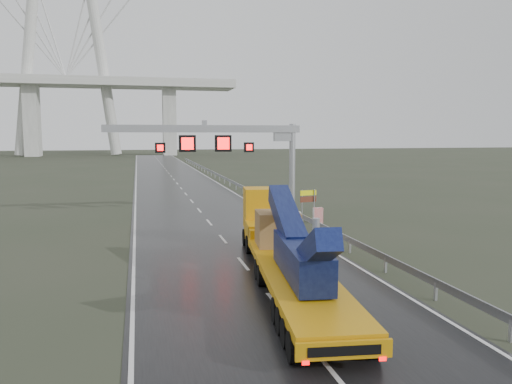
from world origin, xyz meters
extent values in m
plane|color=#2E3625|center=(0.00, 0.00, 0.00)|extent=(400.00, 400.00, 0.00)
cube|color=black|center=(0.00, 40.00, 0.01)|extent=(11.00, 200.00, 0.02)
cube|color=#B2B2AD|center=(6.90, 18.00, 0.15)|extent=(1.20, 1.20, 0.30)
cylinder|color=#9C9EA5|center=(6.90, 18.00, 3.60)|extent=(0.48, 0.48, 7.20)
cube|color=#9C9EA5|center=(0.00, 18.00, 6.80)|extent=(14.80, 0.55, 0.55)
cube|color=#9C9EA5|center=(6.10, 18.00, 6.30)|extent=(1.40, 0.35, 0.90)
cube|color=#9C9EA5|center=(0.00, 18.00, 7.25)|extent=(0.35, 0.35, 0.35)
cube|color=black|center=(-1.30, 17.95, 5.70)|extent=(1.25, 0.25, 1.25)
cube|color=#FF0C0C|center=(-1.30, 17.81, 5.70)|extent=(0.90, 0.02, 0.90)
cube|color=black|center=(1.40, 17.95, 5.70)|extent=(1.25, 0.25, 1.25)
cube|color=#FF0C0C|center=(1.40, 17.81, 5.70)|extent=(0.90, 0.02, 0.90)
cube|color=black|center=(-3.30, 17.95, 5.40)|extent=(0.75, 0.25, 0.75)
cube|color=#FF0C0C|center=(-3.30, 17.81, 5.40)|extent=(0.54, 0.02, 0.54)
cube|color=black|center=(3.40, 17.95, 5.40)|extent=(0.75, 0.25, 0.75)
cube|color=#FF0C0C|center=(3.40, 17.81, 5.40)|extent=(0.54, 0.02, 0.54)
cube|color=#B2B2AD|center=(-35.00, 140.00, 10.50)|extent=(4.00, 6.00, 21.00)
cube|color=#B2B2AD|center=(5.00, 140.00, 10.50)|extent=(4.00, 6.00, 21.00)
cube|color=#C5830A|center=(0.94, -1.57, 0.94)|extent=(3.97, 12.75, 0.31)
cube|color=#C5830A|center=(0.18, -7.93, 0.76)|extent=(2.59, 0.41, 0.49)
cube|color=black|center=(0.18, -8.00, 0.76)|extent=(1.96, 0.25, 0.27)
cube|color=#FF0505|center=(-0.85, -7.87, 0.49)|extent=(0.20, 0.06, 0.11)
cube|color=#FF0505|center=(1.20, -8.12, 0.49)|extent=(0.20, 0.06, 0.11)
cube|color=#C5830A|center=(1.72, 5.02, 1.30)|extent=(2.44, 1.34, 0.45)
cube|color=#C5830A|center=(1.88, 6.44, 1.08)|extent=(2.63, 2.94, 1.08)
cube|color=#C5830A|center=(2.07, 8.04, 2.15)|extent=(2.44, 2.04, 2.33)
cube|color=black|center=(2.18, 8.95, 2.42)|extent=(2.05, 0.29, 1.08)
cube|color=#0F1547|center=(0.83, -2.46, 1.79)|extent=(1.88, 5.49, 1.25)
cube|color=#0F1547|center=(1.20, 0.65, 2.87)|extent=(1.47, 5.01, 2.29)
cube|color=#0F1547|center=(0.57, -4.68, 2.60)|extent=(1.22, 3.62, 2.16)
cylinder|color=#9C9EA5|center=(1.37, -2.52, 2.60)|extent=(0.30, 0.30, 1.43)
cube|color=olive|center=(1.48, 3.06, 1.90)|extent=(2.19, 2.19, 1.61)
cylinder|color=black|center=(0.46, -5.57, 0.45)|extent=(2.69, 1.20, 0.90)
cylinder|color=black|center=(1.20, 0.65, 0.45)|extent=(2.69, 1.20, 0.90)
cylinder|color=black|center=(2.05, 7.86, 0.49)|extent=(2.52, 1.26, 0.99)
cylinder|color=#9C9EA5|center=(6.88, 15.42, 1.15)|extent=(0.08, 0.08, 2.30)
cylinder|color=#9C9EA5|center=(7.84, 15.42, 1.15)|extent=(0.08, 0.08, 2.30)
cube|color=#FDFF0D|center=(7.36, 15.42, 2.06)|extent=(1.33, 0.30, 0.38)
cube|color=#5D2B1A|center=(7.36, 15.42, 1.58)|extent=(1.33, 0.30, 0.43)
cube|color=red|center=(7.61, 14.00, 0.56)|extent=(0.67, 0.37, 1.13)
camera|label=1|loc=(-4.92, -19.51, 6.34)|focal=35.00mm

